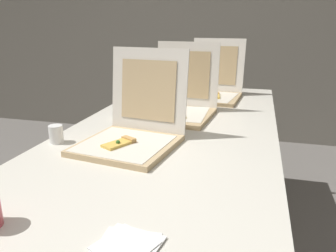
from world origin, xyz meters
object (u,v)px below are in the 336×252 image
at_px(pizza_box_middle, 179,106).
at_px(cup_white_mid, 118,112).
at_px(pizza_box_front, 132,132).
at_px(napkin_pile, 126,247).
at_px(pizza_box_back, 212,90).
at_px(table, 173,137).
at_px(cup_white_near_left, 56,134).

relative_size(pizza_box_middle, cup_white_mid, 5.56).
relative_size(pizza_box_front, cup_white_mid, 5.99).
height_order(cup_white_mid, napkin_pile, cup_white_mid).
distance_m(pizza_box_middle, napkin_pile, 1.10).
xyz_separation_m(pizza_box_middle, cup_white_mid, (-0.28, -0.14, -0.02)).
height_order(pizza_box_front, pizza_box_middle, pizza_box_middle).
bearing_deg(pizza_box_back, table, -92.61).
xyz_separation_m(table, cup_white_mid, (-0.31, 0.08, 0.08)).
bearing_deg(pizza_box_front, pizza_box_middle, 88.56).
height_order(pizza_box_middle, pizza_box_back, pizza_box_middle).
height_order(pizza_box_front, cup_white_mid, pizza_box_front).
distance_m(cup_white_mid, cup_white_near_left, 0.41).
distance_m(cup_white_mid, napkin_pile, 1.04).
bearing_deg(cup_white_mid, pizza_box_back, 57.18).
distance_m(table, cup_white_near_left, 0.53).
relative_size(pizza_box_middle, napkin_pile, 2.63).
height_order(table, pizza_box_back, pizza_box_back).
bearing_deg(napkin_pile, cup_white_near_left, 133.65).
xyz_separation_m(table, pizza_box_front, (-0.10, -0.26, 0.10)).
bearing_deg(pizza_box_front, napkin_pile, -62.09).
distance_m(pizza_box_middle, pizza_box_back, 0.49).
xyz_separation_m(table, napkin_pile, (0.12, -0.87, 0.05)).
height_order(pizza_box_middle, cup_white_near_left, pizza_box_middle).
xyz_separation_m(cup_white_mid, napkin_pile, (0.43, -0.95, -0.03)).
bearing_deg(pizza_box_back, cup_white_near_left, -111.76).
bearing_deg(table, pizza_box_back, 82.82).
relative_size(pizza_box_back, cup_white_mid, 5.86).
bearing_deg(cup_white_mid, table, -14.27).
distance_m(pizza_box_front, cup_white_mid, 0.39).
bearing_deg(napkin_pile, cup_white_mid, 114.05).
bearing_deg(napkin_pile, pizza_box_front, 109.80).
relative_size(pizza_box_front, pizza_box_middle, 1.08).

